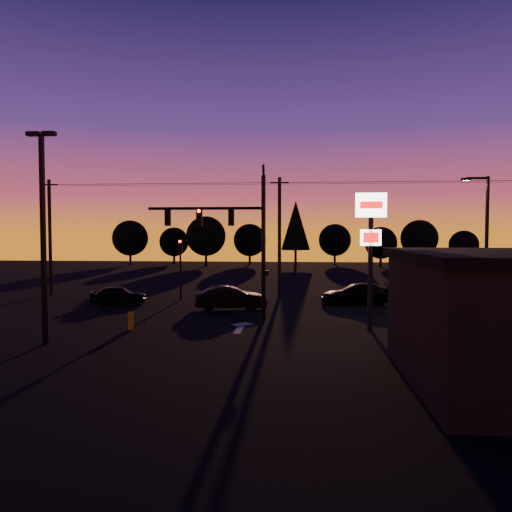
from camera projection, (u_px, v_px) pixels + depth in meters
The scene contains 24 objects.
ground at pixel (226, 333), 23.97m from camera, with size 120.00×120.00×0.00m, color black.
lane_arrow at pixel (241, 327), 25.59m from camera, with size 1.20×3.10×0.01m.
traffic_signal_mast at pixel (235, 231), 27.73m from camera, with size 6.79×0.52×8.58m.
secondary_signal at pixel (180, 260), 35.70m from camera, with size 0.30×0.31×4.35m.
parking_lot_light at pixel (43, 223), 21.38m from camera, with size 1.25×0.30×9.14m.
pylon_sign at pixel (371, 231), 24.64m from camera, with size 1.50×0.28×6.80m.
streetlight at pixel (485, 240), 28.05m from camera, with size 1.55×0.35×8.00m.
utility_pole_0 at pixel (50, 236), 39.06m from camera, with size 1.40×0.26×9.00m.
utility_pole_1 at pixel (279, 236), 37.52m from camera, with size 1.40×0.26×9.00m.
power_wires at pixel (280, 183), 37.34m from camera, with size 36.00×1.22×0.07m.
bollard at pixel (131, 321), 24.87m from camera, with size 0.29×0.29×0.88m, color #B9970B.
tree_0 at pixel (130, 238), 75.43m from camera, with size 5.36×5.36×6.74m.
tree_1 at pixel (174, 242), 77.93m from camera, with size 4.54×4.54×5.71m.
tree_2 at pixel (206, 236), 72.40m from camera, with size 5.77×5.78×7.26m.
tree_3 at pixel (250, 240), 75.89m from camera, with size 4.95×4.95×6.22m.
tree_4 at pixel (296, 225), 72.21m from camera, with size 4.18×4.18×9.50m.
tree_5 at pixel (335, 240), 76.77m from camera, with size 4.95×4.95×6.22m.
tree_6 at pixel (381, 243), 70.30m from camera, with size 4.54×4.54×5.71m.
tree_7 at pixel (419, 238), 72.75m from camera, with size 5.36×5.36×6.74m.
tree_8 at pixel (464, 245), 71.28m from camera, with size 4.12×4.12×5.19m.
car_left at pixel (119, 295), 33.62m from camera, with size 1.49×3.71×1.27m, color black.
car_mid at pixel (231, 298), 31.38m from camera, with size 1.57×4.49×1.48m, color black.
car_right at pixel (357, 294), 33.74m from camera, with size 1.99×4.88×1.42m, color black.
suv_parked at pixel (475, 333), 20.67m from camera, with size 2.26×4.89×1.36m, color black.
Camera 1 is at (3.45, -23.56, 4.83)m, focal length 35.00 mm.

